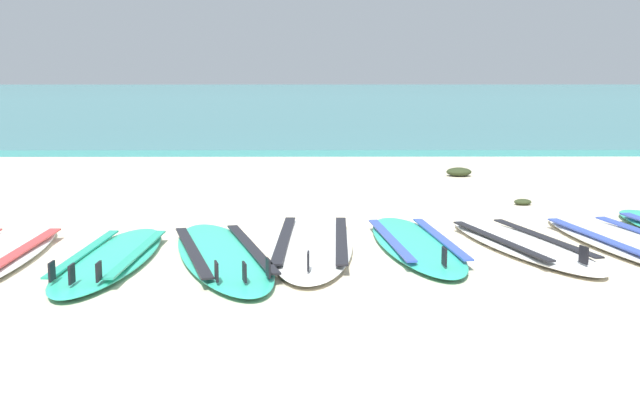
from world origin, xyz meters
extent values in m
plane|color=beige|center=(0.00, 0.00, 0.00)|extent=(80.00, 80.00, 0.00)
cube|color=teal|center=(0.00, 36.21, 0.05)|extent=(80.00, 60.00, 0.10)
cube|color=#D13838|center=(-1.55, -0.47, 0.08)|extent=(0.10, 1.71, 0.01)
ellipsoid|color=#2DB793|center=(-0.95, -0.38, 0.04)|extent=(0.56, 1.97, 0.07)
cube|color=teal|center=(-1.12, -0.38, 0.08)|extent=(0.12, 1.37, 0.01)
cube|color=teal|center=(-0.77, -0.39, 0.08)|extent=(0.12, 1.37, 0.01)
cube|color=black|center=(-0.97, -1.14, 0.12)|extent=(0.02, 0.09, 0.11)
cube|color=black|center=(-1.11, -1.08, 0.12)|extent=(0.02, 0.09, 0.11)
cube|color=black|center=(-0.84, -1.09, 0.12)|extent=(0.02, 0.09, 0.11)
ellipsoid|color=#2DB793|center=(-0.23, -0.28, 0.04)|extent=(1.10, 2.25, 0.07)
cube|color=black|center=(-0.42, -0.34, 0.08)|extent=(0.47, 1.49, 0.01)
cube|color=black|center=(-0.04, -0.23, 0.08)|extent=(0.47, 1.49, 0.01)
cube|color=black|center=(-0.01, -1.11, 0.12)|extent=(0.04, 0.09, 0.11)
cube|color=black|center=(-0.17, -1.09, 0.12)|extent=(0.04, 0.09, 0.11)
cube|color=black|center=(0.12, -1.01, 0.12)|extent=(0.04, 0.09, 0.11)
ellipsoid|color=white|center=(0.38, 0.04, 0.04)|extent=(0.63, 2.27, 0.07)
cube|color=black|center=(0.17, 0.04, 0.08)|extent=(0.12, 1.58, 0.01)
cube|color=black|center=(0.58, 0.03, 0.08)|extent=(0.12, 1.58, 0.01)
cube|color=black|center=(0.35, -0.84, 0.12)|extent=(0.01, 0.09, 0.11)
ellipsoid|color=#2DB793|center=(1.11, 0.05, 0.04)|extent=(0.71, 2.05, 0.07)
cube|color=#334CB2|center=(0.93, 0.03, 0.08)|extent=(0.21, 1.41, 0.01)
cube|color=#334CB2|center=(1.29, 0.07, 0.08)|extent=(0.21, 1.41, 0.01)
cube|color=black|center=(1.19, -0.73, 0.12)|extent=(0.02, 0.09, 0.11)
ellipsoid|color=white|center=(1.86, 0.04, 0.04)|extent=(0.97, 2.00, 0.07)
cube|color=black|center=(1.69, -0.01, 0.08)|extent=(0.42, 1.33, 0.01)
cube|color=black|center=(2.03, 0.08, 0.08)|extent=(0.42, 1.33, 0.01)
cube|color=black|center=(2.06, -0.70, 0.12)|extent=(0.04, 0.09, 0.11)
ellipsoid|color=silver|center=(2.65, 0.01, 0.04)|extent=(0.98, 2.38, 0.07)
cube|color=#334CB2|center=(2.45, -0.03, 0.08)|extent=(0.36, 1.61, 0.01)
ellipsoid|color=#2D381E|center=(2.13, 4.00, 0.05)|extent=(0.30, 0.24, 0.11)
ellipsoid|color=#2D381E|center=(2.36, 1.91, 0.03)|extent=(0.16, 0.13, 0.06)
camera|label=1|loc=(0.39, -5.48, 1.25)|focal=44.57mm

